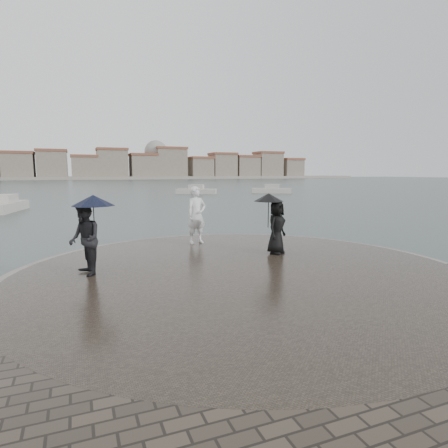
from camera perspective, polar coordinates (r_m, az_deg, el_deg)
name	(u,v)px	position (r m, az deg, el deg)	size (l,w,h in m)	color
ground	(321,336)	(7.36, 14.51, -16.15)	(400.00, 400.00, 0.00)	#2B3835
kerb_ring	(242,278)	(10.16, 2.74, -8.17)	(12.50, 12.50, 0.32)	gray
quay_tip	(242,277)	(10.15, 2.74, -8.05)	(11.90, 11.90, 0.36)	#2D261E
statue	(197,215)	(13.79, -4.20, 1.37)	(0.76, 0.50, 2.10)	white
visitor_left	(87,231)	(10.09, -20.20, -0.94)	(1.24, 1.17, 2.04)	black
visitor_right	(275,220)	(12.07, 7.72, 0.57)	(1.23, 1.05, 1.95)	black
far_skyline	(68,166)	(166.13, -22.68, 8.19)	(260.00, 20.00, 37.00)	gray
boats	(186,194)	(44.96, -5.81, 4.54)	(35.23, 21.99, 1.50)	#BBB4A8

